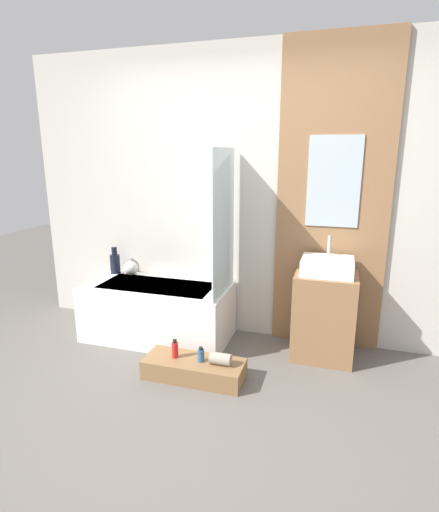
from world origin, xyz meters
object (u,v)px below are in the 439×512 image
(vase_tall_dark, at_px, (115,263))
(vase_round_light, at_px, (131,268))
(wooden_step_bench, at_px, (194,369))
(bottle_soap_primary, at_px, (175,349))
(sink, at_px, (327,266))
(bottle_soap_secondary, at_px, (201,355))
(bathtub, at_px, (158,311))

(vase_tall_dark, height_order, vase_round_light, vase_tall_dark)
(wooden_step_bench, xyz_separation_m, bottle_soap_primary, (-0.15, 0.00, 0.14))
(sink, distance_m, bottle_soap_primary, 1.39)
(sink, xyz_separation_m, vase_tall_dark, (-2.06, 0.15, -0.17))
(wooden_step_bench, xyz_separation_m, sink, (0.92, 0.66, 0.72))
(sink, distance_m, bottle_soap_secondary, 1.24)
(bathtub, distance_m, bottle_soap_primary, 0.71)
(bathtub, relative_size, wooden_step_bench, 1.72)
(vase_tall_dark, xyz_separation_m, bottle_soap_secondary, (1.19, -0.81, -0.42))
(bottle_soap_secondary, bearing_deg, vase_round_light, 142.07)
(wooden_step_bench, bearing_deg, bottle_soap_primary, 180.00)
(bathtub, bearing_deg, wooden_step_bench, -45.31)
(sink, bearing_deg, vase_tall_dark, 175.89)
(bottle_soap_primary, bearing_deg, vase_round_light, 135.35)
(sink, bearing_deg, bathtub, -176.80)
(bottle_soap_primary, distance_m, bottle_soap_secondary, 0.21)
(sink, relative_size, bottle_soap_primary, 2.75)
(bathtub, height_order, vase_tall_dark, vase_tall_dark)
(vase_tall_dark, bearing_deg, bottle_soap_secondary, -34.04)
(vase_round_light, xyz_separation_m, bottle_soap_secondary, (1.01, -0.78, -0.38))
(bottle_soap_primary, bearing_deg, bottle_soap_secondary, -0.00)
(vase_tall_dark, relative_size, bottle_soap_primary, 1.78)
(bottle_soap_secondary, bearing_deg, bottle_soap_primary, 180.00)
(vase_tall_dark, bearing_deg, vase_round_light, -6.51)
(wooden_step_bench, bearing_deg, vase_tall_dark, 144.63)
(sink, relative_size, vase_tall_dark, 1.54)
(bottle_soap_secondary, bearing_deg, vase_tall_dark, 145.96)
(sink, distance_m, vase_round_light, 1.89)
(sink, bearing_deg, bottle_soap_secondary, -142.67)
(vase_tall_dark, relative_size, vase_round_light, 1.90)
(wooden_step_bench, bearing_deg, bathtub, 134.69)
(vase_round_light, height_order, bottle_soap_primary, vase_round_light)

